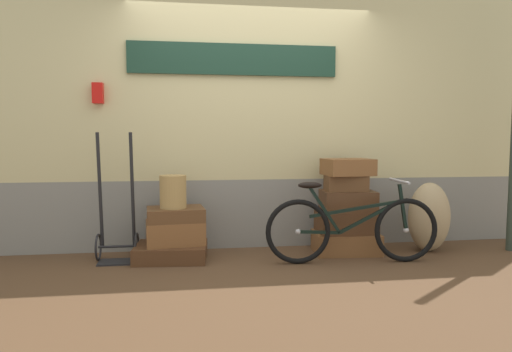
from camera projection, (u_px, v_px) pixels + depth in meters
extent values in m
cube|color=#513823|center=(263.00, 270.00, 4.06)|extent=(9.09, 5.20, 0.06)
cube|color=gray|center=(250.00, 212.00, 4.87)|extent=(7.09, 0.20, 0.72)
cube|color=#CCBC84|center=(250.00, 83.00, 4.76)|extent=(7.09, 0.20, 2.03)
cube|color=#193828|center=(234.00, 59.00, 4.59)|extent=(2.12, 0.04, 0.31)
cube|color=red|center=(98.00, 93.00, 4.41)|extent=(0.10, 0.08, 0.20)
cube|color=#4C2D19|center=(171.00, 252.00, 4.30)|extent=(0.70, 0.55, 0.15)
cube|color=brown|center=(175.00, 232.00, 4.32)|extent=(0.58, 0.44, 0.22)
cube|color=brown|center=(175.00, 214.00, 4.32)|extent=(0.57, 0.45, 0.13)
cube|color=brown|center=(346.00, 242.00, 4.58)|extent=(0.67, 0.49, 0.21)
cube|color=#4C2D19|center=(346.00, 222.00, 4.57)|extent=(0.58, 0.43, 0.22)
cube|color=#4C2D19|center=(348.00, 201.00, 4.55)|extent=(0.55, 0.43, 0.21)
cube|color=brown|center=(346.00, 183.00, 4.52)|extent=(0.42, 0.31, 0.16)
cube|color=brown|center=(348.00, 167.00, 4.52)|extent=(0.49, 0.40, 0.16)
cylinder|color=#A8844C|center=(173.00, 192.00, 4.27)|extent=(0.25, 0.25, 0.31)
torus|color=black|center=(98.00, 247.00, 4.27)|extent=(0.02, 0.26, 0.26)
torus|color=black|center=(137.00, 246.00, 4.32)|extent=(0.02, 0.26, 0.26)
cylinder|color=black|center=(118.00, 246.00, 4.30)|extent=(0.36, 0.02, 0.02)
cylinder|color=black|center=(100.00, 190.00, 4.23)|extent=(0.03, 0.13, 1.08)
cylinder|color=black|center=(132.00, 190.00, 4.28)|extent=(0.03, 0.13, 1.08)
cube|color=black|center=(116.00, 262.00, 4.20)|extent=(0.32, 0.22, 0.02)
ellipsoid|color=tan|center=(429.00, 217.00, 4.62)|extent=(0.42, 0.36, 0.71)
torus|color=black|center=(298.00, 232.00, 4.15)|extent=(0.60, 0.09, 0.60)
sphere|color=#B2B2B7|center=(298.00, 232.00, 4.15)|extent=(0.05, 0.05, 0.05)
torus|color=black|center=(406.00, 230.00, 4.22)|extent=(0.60, 0.09, 0.60)
sphere|color=#B2B2B7|center=(406.00, 230.00, 4.22)|extent=(0.05, 0.05, 0.05)
cube|color=black|center=(369.00, 217.00, 4.18)|extent=(0.57, 0.07, 0.31)
cube|color=black|center=(325.00, 210.00, 4.15)|extent=(0.31, 0.05, 0.44)
cube|color=black|center=(319.00, 232.00, 4.16)|extent=(0.39, 0.06, 0.04)
cube|color=black|center=(354.00, 209.00, 4.16)|extent=(0.84, 0.09, 0.16)
cube|color=black|center=(403.00, 207.00, 4.20)|extent=(0.10, 0.04, 0.44)
ellipsoid|color=black|center=(310.00, 185.00, 4.12)|extent=(0.23, 0.11, 0.06)
cylinder|color=#A5A5AD|center=(399.00, 181.00, 4.17)|extent=(0.06, 0.46, 0.02)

